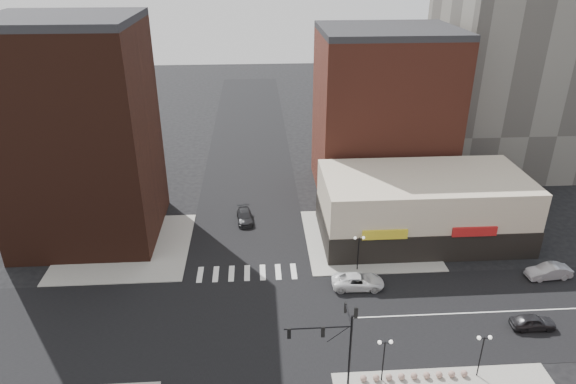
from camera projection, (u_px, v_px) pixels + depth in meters
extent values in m
plane|color=black|center=(247.00, 322.00, 48.59)|extent=(240.00, 240.00, 0.00)
cube|color=black|center=(247.00, 322.00, 48.58)|extent=(200.00, 14.00, 0.02)
cube|color=black|center=(247.00, 322.00, 48.58)|extent=(14.00, 200.00, 0.02)
cube|color=gray|center=(126.00, 247.00, 60.78)|extent=(15.00, 15.00, 0.12)
cube|color=gray|center=(367.00, 239.00, 62.46)|extent=(15.00, 15.00, 0.12)
cube|color=#341810|center=(79.00, 137.00, 58.76)|extent=(16.00, 15.00, 25.00)
cube|color=#341810|center=(28.00, 146.00, 74.77)|extent=(20.00, 18.00, 12.00)
cube|color=maroon|center=(383.00, 115.00, 71.52)|extent=(18.00, 15.00, 22.00)
cube|color=#BFAE97|center=(422.00, 206.00, 61.59)|extent=(24.00, 12.00, 8.00)
cube|color=black|center=(420.00, 223.00, 62.58)|extent=(24.20, 12.20, 3.40)
cylinder|color=black|center=(350.00, 352.00, 40.17)|extent=(0.18, 0.18, 7.00)
cylinder|color=black|center=(318.00, 328.00, 38.94)|extent=(5.20, 0.11, 0.11)
cylinder|color=black|center=(338.00, 334.00, 39.34)|extent=(1.72, 0.06, 1.46)
cylinder|color=black|center=(348.00, 314.00, 40.45)|extent=(0.11, 3.00, 0.11)
cube|color=black|center=(289.00, 333.00, 38.99)|extent=(0.28, 0.18, 0.95)
sphere|color=red|center=(289.00, 330.00, 38.86)|extent=(0.16, 0.16, 0.16)
cube|color=black|center=(323.00, 332.00, 39.14)|extent=(0.28, 0.18, 0.95)
sphere|color=red|center=(323.00, 329.00, 39.01)|extent=(0.16, 0.16, 0.16)
cube|color=black|center=(345.00, 307.00, 41.79)|extent=(0.18, 0.28, 0.95)
sphere|color=red|center=(346.00, 304.00, 41.66)|extent=(0.16, 0.16, 0.16)
cube|color=black|center=(356.00, 313.00, 38.55)|extent=(0.28, 0.18, 0.95)
sphere|color=red|center=(356.00, 309.00, 38.42)|extent=(0.16, 0.16, 0.16)
cylinder|color=black|center=(383.00, 361.00, 41.11)|extent=(0.11, 0.11, 4.00)
cylinder|color=black|center=(385.00, 343.00, 40.29)|extent=(0.90, 0.06, 0.06)
sphere|color=white|center=(380.00, 342.00, 40.22)|extent=(0.32, 0.32, 0.32)
sphere|color=white|center=(391.00, 342.00, 40.27)|extent=(0.32, 0.32, 0.32)
cylinder|color=black|center=(481.00, 357.00, 41.57)|extent=(0.11, 0.11, 4.00)
cylinder|color=black|center=(484.00, 339.00, 40.75)|extent=(0.90, 0.06, 0.06)
sphere|color=white|center=(479.00, 338.00, 40.69)|extent=(0.32, 0.32, 0.32)
sphere|color=white|center=(490.00, 337.00, 40.74)|extent=(0.32, 0.32, 0.32)
cylinder|color=black|center=(358.00, 254.00, 55.58)|extent=(0.11, 0.11, 4.00)
cylinder|color=black|center=(359.00, 239.00, 54.76)|extent=(0.90, 0.06, 0.06)
sphere|color=white|center=(355.00, 238.00, 54.69)|extent=(0.32, 0.32, 0.32)
sphere|color=white|center=(363.00, 238.00, 54.74)|extent=(0.32, 0.32, 0.32)
sphere|color=#8E6E62|center=(363.00, 378.00, 41.76)|extent=(0.56, 0.56, 0.56)
sphere|color=#8E6E62|center=(376.00, 378.00, 41.82)|extent=(0.56, 0.56, 0.56)
sphere|color=#8E6E62|center=(389.00, 377.00, 41.88)|extent=(0.56, 0.56, 0.56)
sphere|color=#8E6E62|center=(401.00, 376.00, 41.94)|extent=(0.56, 0.56, 0.56)
sphere|color=#8E6E62|center=(414.00, 376.00, 42.01)|extent=(0.56, 0.56, 0.56)
sphere|color=#8E6E62|center=(427.00, 375.00, 42.07)|extent=(0.56, 0.56, 0.56)
sphere|color=#8E6E62|center=(439.00, 375.00, 42.13)|extent=(0.56, 0.56, 0.56)
sphere|color=#8E6E62|center=(452.00, 374.00, 42.19)|extent=(0.56, 0.56, 0.56)
sphere|color=#8E6E62|center=(464.00, 373.00, 42.25)|extent=(0.56, 0.56, 0.56)
imported|color=silver|center=(358.00, 281.00, 53.33)|extent=(5.52, 2.70, 1.51)
imported|color=black|center=(533.00, 322.00, 47.61)|extent=(4.14, 1.76, 1.40)
imported|color=#98979C|center=(549.00, 272.00, 54.87)|extent=(4.85, 2.00, 1.56)
imported|color=black|center=(245.00, 216.00, 66.32)|extent=(2.33, 4.85, 1.36)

